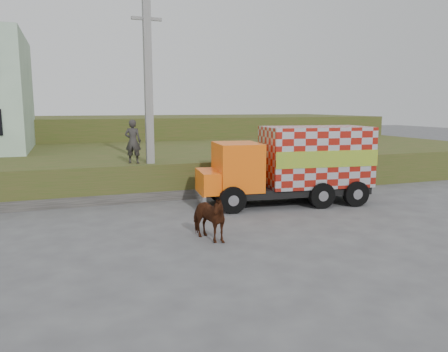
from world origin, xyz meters
name	(u,v)px	position (x,y,z in m)	size (l,w,h in m)	color
ground	(208,224)	(0.00, 0.00, 0.00)	(120.00, 120.00, 0.00)	#474749
embankment	(151,164)	(0.00, 10.00, 0.75)	(40.00, 12.00, 1.50)	#344918
embankment_far	(123,136)	(0.00, 22.00, 1.50)	(40.00, 12.00, 3.00)	#344918
retaining_strip	(128,198)	(-2.00, 4.20, 0.20)	(16.00, 0.50, 0.40)	#595651
utility_pole	(149,100)	(-1.00, 4.60, 4.08)	(1.20, 0.30, 8.00)	gray
cargo_truck	(294,164)	(4.14, 1.85, 1.56)	(7.00, 3.03, 3.03)	black
cow	(207,217)	(-0.54, -1.60, 0.68)	(0.73, 1.60, 1.35)	black
pedestrian	(133,141)	(-1.66, 4.80, 2.40)	(0.66, 0.43, 1.80)	#282624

